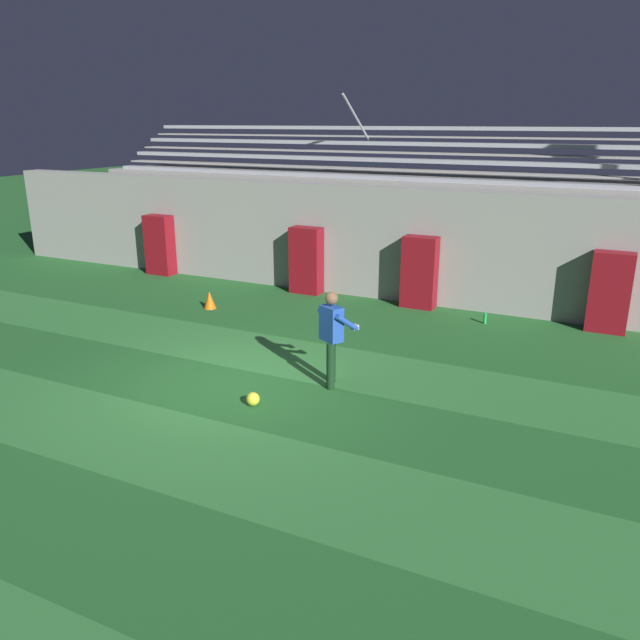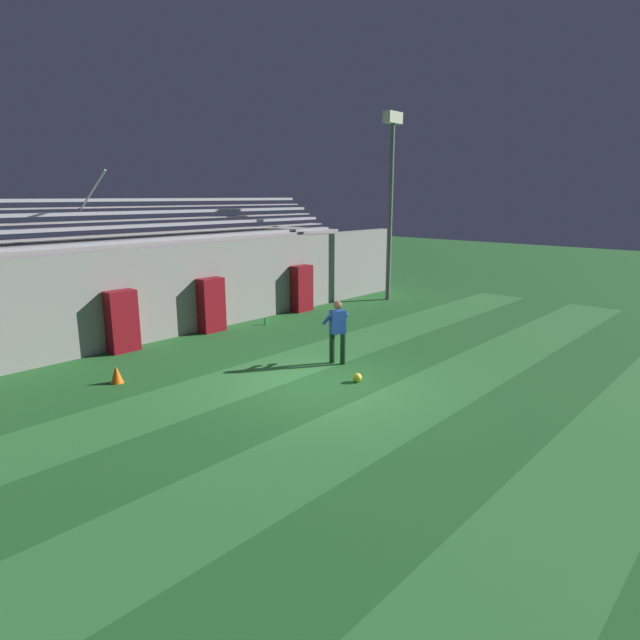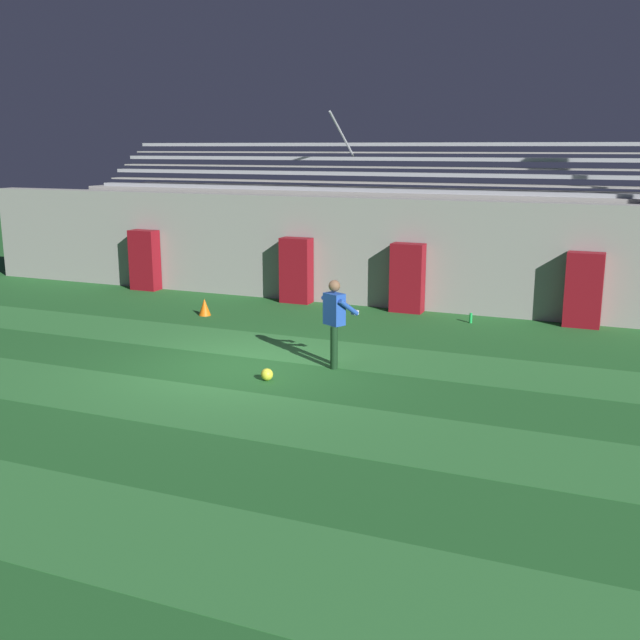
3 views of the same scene
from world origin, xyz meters
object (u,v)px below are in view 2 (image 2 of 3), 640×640
object	(u,v)px
padding_pillar_gate_left	(122,321)
padding_pillar_far_right	(302,288)
padding_pillar_gate_right	(211,305)
floodlight_pole	(391,183)
goalkeeper	(337,328)
soccer_ball	(357,378)
water_bottle	(265,321)
traffic_cone	(117,374)

from	to	relation	value
padding_pillar_gate_left	padding_pillar_far_right	size ratio (longest dim) A/B	1.00
padding_pillar_gate_right	padding_pillar_gate_left	bearing A→B (deg)	180.00
padding_pillar_gate_left	padding_pillar_gate_right	world-z (taller)	same
floodlight_pole	padding_pillar_gate_left	bearing A→B (deg)	174.46
goalkeeper	soccer_ball	size ratio (longest dim) A/B	7.59
water_bottle	soccer_ball	bearing A→B (deg)	-112.70
padding_pillar_far_right	goalkeeper	distance (m)	6.63
goalkeeper	soccer_ball	distance (m)	1.73
padding_pillar_gate_right	padding_pillar_far_right	size ratio (longest dim) A/B	1.00
floodlight_pole	traffic_cone	world-z (taller)	floodlight_pole
padding_pillar_gate_left	soccer_ball	bearing A→B (deg)	-70.05
floodlight_pole	traffic_cone	bearing A→B (deg)	-174.56
floodlight_pole	traffic_cone	size ratio (longest dim) A/B	17.86
water_bottle	padding_pillar_gate_left	bearing A→B (deg)	172.76
soccer_ball	padding_pillar_gate_left	bearing A→B (deg)	109.95
goalkeeper	traffic_cone	xyz separation A→B (m)	(-4.61, 2.88, -0.74)
floodlight_pole	padding_pillar_gate_right	bearing A→B (deg)	172.43
floodlight_pole	water_bottle	xyz separation A→B (m)	(-6.54, 0.49, -4.67)
padding_pillar_gate_left	traffic_cone	distance (m)	2.82
padding_pillar_gate_left	soccer_ball	size ratio (longest dim) A/B	7.89
padding_pillar_far_right	padding_pillar_gate_right	bearing A→B (deg)	180.00
padding_pillar_gate_left	water_bottle	xyz separation A→B (m)	(4.82, -0.61, -0.75)
padding_pillar_gate_left	goalkeeper	xyz separation A→B (m)	(3.15, -5.21, 0.09)
floodlight_pole	goalkeeper	size ratio (longest dim) A/B	4.49
padding_pillar_gate_left	floodlight_pole	size ratio (longest dim) A/B	0.23
padding_pillar_gate_left	padding_pillar_gate_right	size ratio (longest dim) A/B	1.00
goalkeeper	padding_pillar_far_right	bearing A→B (deg)	51.70
goalkeeper	traffic_cone	world-z (taller)	goalkeeper
padding_pillar_gate_right	floodlight_pole	world-z (taller)	floodlight_pole
traffic_cone	padding_pillar_gate_left	bearing A→B (deg)	57.99
floodlight_pole	soccer_ball	size ratio (longest dim) A/B	34.10
padding_pillar_far_right	goalkeeper	xyz separation A→B (m)	(-4.11, -5.21, 0.09)
padding_pillar_gate_right	goalkeeper	size ratio (longest dim) A/B	1.04
goalkeeper	padding_pillar_gate_left	bearing A→B (deg)	121.21
soccer_ball	traffic_cone	distance (m)	5.65
floodlight_pole	soccer_ball	world-z (taller)	floodlight_pole
padding_pillar_far_right	water_bottle	size ratio (longest dim) A/B	7.24
padding_pillar_gate_left	goalkeeper	size ratio (longest dim) A/B	1.04
padding_pillar_gate_left	traffic_cone	xyz separation A→B (m)	(-1.45, -2.32, -0.66)
floodlight_pole	traffic_cone	distance (m)	13.66
padding_pillar_gate_left	water_bottle	bearing A→B (deg)	-7.24
floodlight_pole	water_bottle	size ratio (longest dim) A/B	31.26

